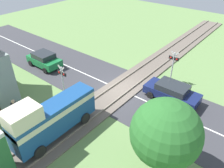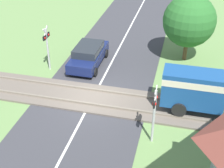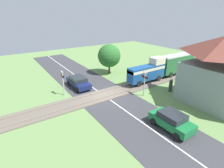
{
  "view_description": "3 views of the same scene",
  "coord_description": "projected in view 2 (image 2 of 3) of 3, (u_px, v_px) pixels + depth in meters",
  "views": [
    {
      "loc": [
        -9.09,
        12.38,
        10.58
      ],
      "look_at": [
        0.0,
        1.17,
        1.2
      ],
      "focal_mm": 35.0,
      "sensor_mm": 36.0,
      "label": 1
    },
    {
      "loc": [
        14.07,
        4.64,
        10.27
      ],
      "look_at": [
        0.0,
        1.17,
        1.2
      ],
      "focal_mm": 50.0,
      "sensor_mm": 36.0,
      "label": 2
    },
    {
      "loc": [
        15.91,
        -9.48,
        9.11
      ],
      "look_at": [
        0.0,
        1.17,
        1.2
      ],
      "focal_mm": 28.0,
      "sensor_mm": 36.0,
      "label": 3
    }
  ],
  "objects": [
    {
      "name": "tree_roadside_hedge",
      "position": [
        189.0,
        21.0,
        20.69
      ],
      "size": [
        3.52,
        3.52,
        4.62
      ],
      "color": "brown",
      "rests_on": "ground_plane"
    },
    {
      "name": "crossing_signal_east_approach",
      "position": [
        154.0,
        108.0,
        13.95
      ],
      "size": [
        0.9,
        0.18,
        3.02
      ],
      "color": "#B7B7B7",
      "rests_on": "ground_plane"
    },
    {
      "name": "ground_plane",
      "position": [
        92.0,
        99.0,
        17.97
      ],
      "size": [
        60.0,
        60.0,
        0.0
      ],
      "primitive_type": "plane",
      "color": "#66894C"
    },
    {
      "name": "track_bed",
      "position": [
        92.0,
        98.0,
        17.94
      ],
      "size": [
        2.8,
        48.0,
        0.24
      ],
      "color": "#665B51",
      "rests_on": "ground_plane"
    },
    {
      "name": "car_near_crossing",
      "position": [
        89.0,
        55.0,
        21.09
      ],
      "size": [
        4.26,
        1.91,
        1.44
      ],
      "color": "#141E4C",
      "rests_on": "ground_plane"
    },
    {
      "name": "crossing_signal_west_approach",
      "position": [
        47.0,
        43.0,
        19.94
      ],
      "size": [
        0.9,
        0.18,
        3.02
      ],
      "color": "#B7B7B7",
      "rests_on": "ground_plane"
    },
    {
      "name": "road_surface",
      "position": [
        92.0,
        99.0,
        17.97
      ],
      "size": [
        48.0,
        6.4,
        0.02
      ],
      "color": "#38383D",
      "rests_on": "ground_plane"
    }
  ]
}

